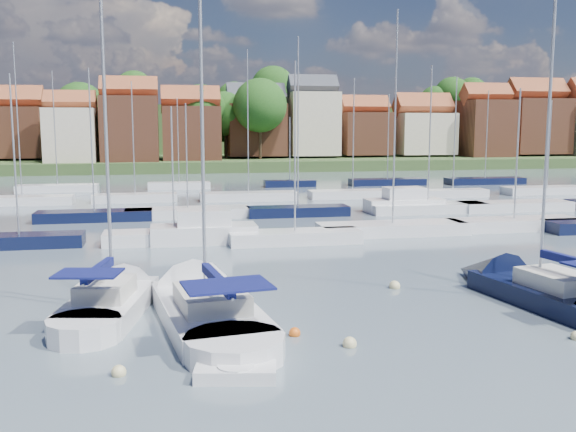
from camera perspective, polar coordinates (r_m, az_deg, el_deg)
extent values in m
plane|color=#45525E|center=(63.59, -3.79, 1.01)|extent=(260.00, 260.00, 0.00)
cube|color=silver|center=(27.93, -15.56, -7.93)|extent=(3.97, 7.00, 1.20)
cone|color=silver|center=(31.77, -13.55, -5.92)|extent=(3.32, 3.68, 2.75)
cylinder|color=silver|center=(24.91, -17.65, -9.98)|extent=(3.23, 3.23, 1.20)
cube|color=beige|center=(27.26, -15.90, -6.27)|extent=(2.42, 3.07, 0.70)
cylinder|color=#B2B2B7|center=(27.34, -15.84, 5.98)|extent=(0.14, 0.14, 12.21)
cylinder|color=#B2B2B7|center=(26.21, -16.53, -4.96)|extent=(0.81, 3.61, 0.10)
cube|color=#0F134C|center=(26.18, -16.54, -4.64)|extent=(0.97, 3.47, 0.35)
cube|color=#0F134C|center=(25.04, -17.34, -4.89)|extent=(2.61, 2.07, 0.08)
cube|color=silver|center=(25.90, -7.07, -8.96)|extent=(4.61, 8.76, 1.20)
cone|color=silver|center=(30.84, -9.08, -6.21)|extent=(4.01, 4.50, 3.48)
cylinder|color=silver|center=(22.03, -4.79, -12.02)|extent=(3.93, 3.93, 1.20)
cube|color=beige|center=(25.09, -6.83, -7.26)|extent=(2.90, 3.79, 0.70)
cylinder|color=#B2B2B7|center=(25.35, -7.68, 9.76)|extent=(0.14, 0.14, 15.47)
cylinder|color=#B2B2B7|center=(23.77, -6.28, -5.99)|extent=(0.74, 4.61, 0.10)
cube|color=#0F134C|center=(23.74, -6.29, -5.64)|extent=(0.91, 4.41, 0.35)
cube|color=#0F134C|center=(22.27, -5.44, -6.15)|extent=(3.22, 2.48, 0.08)
cube|color=black|center=(30.65, 22.02, -6.81)|extent=(4.23, 7.72, 1.20)
cone|color=black|center=(34.03, 16.81, -5.11)|extent=(3.60, 4.01, 3.05)
cube|color=beige|center=(30.07, 22.77, -5.26)|extent=(2.61, 3.36, 0.70)
cylinder|color=#B2B2B7|center=(30.07, 22.12, 7.42)|extent=(0.14, 0.14, 13.84)
cylinder|color=#B2B2B7|center=(29.18, 24.22, -4.03)|extent=(0.78, 4.02, 0.10)
cube|color=#0F134C|center=(29.15, 24.24, -3.74)|extent=(0.94, 3.85, 0.35)
cube|color=silver|center=(20.50, -4.68, -13.80)|extent=(2.68, 1.59, 0.49)
cylinder|color=silver|center=(20.45, -4.68, -13.45)|extent=(1.17, 1.17, 0.32)
sphere|color=beige|center=(21.47, -14.81, -13.54)|extent=(0.47, 0.47, 0.47)
sphere|color=#D85914|center=(24.41, 0.60, -10.58)|extent=(0.44, 0.44, 0.44)
sphere|color=beige|center=(23.39, 5.50, -11.47)|extent=(0.51, 0.51, 0.51)
sphere|color=beige|center=(31.60, 9.45, -6.34)|extent=(0.54, 0.54, 0.54)
sphere|color=beige|center=(26.25, 24.23, -9.97)|extent=(0.43, 0.43, 0.43)
cube|color=black|center=(44.79, -22.77, -2.15)|extent=(8.01, 2.24, 1.00)
cylinder|color=#B2B2B7|center=(44.21, -23.17, 4.99)|extent=(0.12, 0.12, 10.16)
cube|color=silver|center=(43.48, -10.07, -1.93)|extent=(9.22, 2.58, 1.00)
cylinder|color=#B2B2B7|center=(42.93, -10.22, 4.12)|extent=(0.12, 0.12, 8.18)
cube|color=silver|center=(42.75, 0.62, -1.97)|extent=(8.78, 2.46, 1.00)
cylinder|color=#B2B2B7|center=(42.11, 0.63, 6.13)|extent=(0.12, 0.12, 11.06)
cube|color=silver|center=(46.76, 9.27, -1.21)|extent=(10.79, 3.02, 1.00)
cylinder|color=#B2B2B7|center=(46.17, 9.50, 8.56)|extent=(0.12, 0.12, 14.87)
cube|color=silver|center=(51.24, 19.42, -0.76)|extent=(10.13, 2.84, 1.00)
cylinder|color=#B2B2B7|center=(50.74, 19.71, 5.17)|extent=(0.12, 0.12, 9.59)
cube|color=silver|center=(43.32, -7.48, -1.71)|extent=(7.00, 2.60, 1.40)
cube|color=silver|center=(43.15, -7.51, -0.27)|extent=(3.50, 2.20, 1.30)
cube|color=black|center=(55.08, -16.81, -0.05)|extent=(9.30, 2.60, 1.00)
cylinder|color=#B2B2B7|center=(54.59, -17.08, 6.44)|extent=(0.12, 0.12, 11.48)
cube|color=silver|center=(55.18, -8.89, 0.21)|extent=(10.40, 2.91, 1.00)
cylinder|color=#B2B2B7|center=(54.73, -9.00, 5.28)|extent=(0.12, 0.12, 8.77)
cube|color=black|center=(55.58, 0.89, 0.36)|extent=(8.80, 2.46, 1.00)
cylinder|color=#B2B2B7|center=(55.08, 0.90, 8.29)|extent=(0.12, 0.12, 14.33)
cube|color=silver|center=(59.05, 12.31, 0.63)|extent=(10.73, 3.00, 1.00)
cylinder|color=#B2B2B7|center=(58.58, 12.50, 7.02)|extent=(0.12, 0.12, 12.14)
cube|color=silver|center=(62.67, 19.48, 0.78)|extent=(10.48, 2.93, 1.00)
cylinder|color=#B2B2B7|center=(62.25, 19.72, 5.93)|extent=(0.12, 0.12, 10.28)
cube|color=silver|center=(59.07, 10.26, 0.84)|extent=(7.00, 2.60, 1.40)
cube|color=silver|center=(58.94, 10.29, 1.90)|extent=(3.50, 2.20, 1.30)
cube|color=silver|center=(68.68, -22.54, 1.22)|extent=(9.71, 2.72, 1.00)
cylinder|color=#B2B2B7|center=(68.28, -22.91, 7.85)|extent=(0.12, 0.12, 14.88)
cube|color=silver|center=(67.62, -13.43, 1.52)|extent=(8.49, 2.38, 1.00)
cylinder|color=#B2B2B7|center=(67.22, -13.60, 6.74)|extent=(0.12, 0.12, 11.31)
cube|color=silver|center=(67.37, -3.53, 1.71)|extent=(10.16, 2.85, 1.00)
cylinder|color=#B2B2B7|center=(66.96, -3.59, 8.35)|extent=(0.12, 0.12, 14.59)
cube|color=silver|center=(69.85, 5.76, 1.91)|extent=(9.53, 2.67, 1.00)
cylinder|color=#B2B2B7|center=(69.46, 5.84, 7.21)|extent=(0.12, 0.12, 11.91)
cube|color=silver|center=(72.49, 14.43, 1.92)|extent=(7.62, 2.13, 1.00)
cylinder|color=#B2B2B7|center=(72.11, 14.62, 7.11)|extent=(0.12, 0.12, 12.13)
cube|color=silver|center=(79.31, 22.01, 2.09)|extent=(10.17, 2.85, 1.00)
cylinder|color=#B2B2B7|center=(78.99, 22.22, 5.96)|extent=(0.12, 0.12, 9.73)
cube|color=silver|center=(80.51, -19.79, 2.28)|extent=(9.24, 2.59, 1.00)
cylinder|color=#B2B2B7|center=(80.17, -20.03, 7.33)|extent=(0.12, 0.12, 13.17)
cube|color=silver|center=(80.30, -9.65, 2.63)|extent=(7.57, 2.12, 1.00)
cylinder|color=#B2B2B7|center=(79.97, -9.75, 6.64)|extent=(0.12, 0.12, 10.24)
cube|color=black|center=(81.96, 0.16, 2.86)|extent=(6.58, 1.84, 1.00)
cylinder|color=#B2B2B7|center=(81.67, 0.16, 6.00)|extent=(0.12, 0.12, 8.01)
cube|color=black|center=(85.36, 8.81, 2.97)|extent=(9.92, 2.78, 1.00)
cylinder|color=#B2B2B7|center=(85.04, 8.90, 6.97)|extent=(0.12, 0.12, 10.92)
cube|color=black|center=(89.81, 17.09, 2.96)|extent=(10.55, 2.95, 1.00)
cylinder|color=#B2B2B7|center=(89.51, 17.26, 6.95)|extent=(0.12, 0.12, 11.51)
cube|color=#354D26|center=(140.05, -7.73, 4.93)|extent=(200.00, 70.00, 3.00)
cube|color=#354D26|center=(164.84, -8.26, 7.02)|extent=(200.00, 60.00, 14.00)
cube|color=brown|center=(123.17, -23.20, 6.85)|extent=(10.37, 9.97, 8.73)
cube|color=brown|center=(123.25, -23.35, 9.47)|extent=(10.57, 5.13, 5.13)
cube|color=beige|center=(112.65, -18.67, 6.78)|extent=(8.09, 8.80, 8.96)
cube|color=brown|center=(112.69, -18.80, 9.56)|extent=(8.25, 4.00, 4.00)
cube|color=brown|center=(112.71, -13.86, 7.48)|extent=(9.36, 10.17, 10.97)
cube|color=brown|center=(112.86, -13.97, 10.84)|extent=(9.54, 4.63, 4.63)
cube|color=brown|center=(114.39, -8.60, 7.24)|extent=(9.90, 8.56, 9.42)
cube|color=brown|center=(114.46, -8.66, 10.20)|extent=(10.10, 4.90, 4.90)
cube|color=brown|center=(120.47, -2.88, 7.66)|extent=(10.59, 8.93, 9.49)
cube|color=#383A42|center=(120.58, -2.90, 10.53)|extent=(10.80, 5.24, 5.24)
cube|color=beige|center=(121.58, 2.19, 8.17)|extent=(9.01, 8.61, 11.65)
cube|color=#383A42|center=(121.79, 2.20, 11.43)|extent=(9.19, 4.46, 4.46)
cube|color=brown|center=(125.52, 6.75, 7.29)|extent=(9.10, 9.34, 8.00)
cube|color=brown|center=(125.55, 6.79, 9.62)|extent=(9.28, 4.50, 4.50)
cube|color=beige|center=(129.19, 11.83, 7.17)|extent=(10.86, 9.59, 7.88)
cube|color=brown|center=(129.23, 11.90, 9.50)|extent=(11.07, 5.37, 5.37)
cube|color=brown|center=(131.80, 17.08, 7.41)|extent=(9.18, 9.96, 10.97)
cube|color=brown|center=(131.93, 17.20, 10.28)|extent=(9.36, 4.54, 4.54)
cube|color=brown|center=(138.60, 21.04, 7.45)|extent=(11.39, 9.67, 10.76)
cube|color=brown|center=(138.75, 21.19, 10.25)|extent=(11.62, 5.64, 5.64)
cylinder|color=#382619|center=(152.48, 14.29, 8.10)|extent=(0.50, 0.50, 4.47)
sphere|color=#27571B|center=(152.63, 14.37, 10.37)|extent=(8.18, 8.18, 8.18)
cylinder|color=#382619|center=(119.16, -5.52, 6.13)|extent=(0.50, 0.50, 4.46)
sphere|color=#27571B|center=(119.11, -5.56, 9.04)|extent=(8.15, 8.15, 8.15)
cylinder|color=#382619|center=(138.24, -1.34, 8.39)|extent=(0.50, 0.50, 5.15)
sphere|color=#27571B|center=(138.45, -1.35, 11.29)|extent=(9.41, 9.41, 9.41)
cylinder|color=#382619|center=(139.07, -13.42, 8.22)|extent=(0.50, 0.50, 4.56)
sphere|color=#27571B|center=(139.24, -13.50, 10.76)|extent=(8.34, 8.34, 8.34)
cylinder|color=#382619|center=(128.86, -17.89, 6.07)|extent=(0.50, 0.50, 5.15)
sphere|color=#27571B|center=(128.85, -18.03, 9.18)|extent=(9.42, 9.42, 9.42)
cylinder|color=#382619|center=(129.22, -1.31, 6.16)|extent=(0.50, 0.50, 3.77)
sphere|color=#27571B|center=(129.15, -1.32, 8.42)|extent=(6.89, 6.89, 6.89)
cylinder|color=#382619|center=(114.87, -2.49, 6.27)|extent=(0.50, 0.50, 5.21)
sphere|color=#27571B|center=(114.86, -2.51, 9.80)|extent=(9.53, 9.53, 9.53)
cylinder|color=#382619|center=(142.55, 18.48, 5.77)|extent=(0.50, 0.50, 2.97)
sphere|color=#27571B|center=(142.47, 18.55, 7.39)|extent=(5.44, 5.44, 5.44)
cylinder|color=#382619|center=(116.63, -7.68, 6.14)|extent=(0.50, 0.50, 4.84)
sphere|color=#27571B|center=(116.61, -7.74, 9.37)|extent=(8.85, 8.85, 8.85)
cylinder|color=#382619|center=(150.98, 12.83, 8.01)|extent=(0.50, 0.50, 3.72)
sphere|color=#27571B|center=(151.08, 12.89, 9.93)|extent=(6.80, 6.80, 6.80)
cylinder|color=#382619|center=(132.18, 17.09, 5.91)|extent=(0.50, 0.50, 4.05)
sphere|color=#27571B|center=(132.12, 17.18, 8.29)|extent=(7.40, 7.40, 7.40)
cylinder|color=#382619|center=(136.71, -4.81, 8.09)|extent=(0.50, 0.50, 3.93)
sphere|color=#27571B|center=(136.81, -4.84, 10.33)|extent=(7.19, 7.19, 7.19)
cylinder|color=#382619|center=(128.75, 6.51, 6.11)|extent=(0.50, 0.50, 3.82)
sphere|color=#27571B|center=(128.68, 6.54, 8.42)|extent=(6.99, 6.99, 6.99)
cylinder|color=#382619|center=(116.24, -15.74, 5.57)|extent=(0.50, 0.50, 3.48)
sphere|color=#27571B|center=(116.16, -15.83, 7.90)|extent=(6.37, 6.37, 6.37)
cylinder|color=#382619|center=(141.49, 16.67, 5.83)|extent=(0.50, 0.50, 2.99)
sphere|color=#27571B|center=(141.42, 16.74, 7.47)|extent=(5.46, 5.46, 5.46)
cylinder|color=#382619|center=(122.29, -5.58, 5.89)|extent=(0.50, 0.50, 3.25)
sphere|color=#27571B|center=(122.20, -5.61, 7.96)|extent=(5.94, 5.94, 5.94)
cylinder|color=#382619|center=(123.55, -8.75, 5.80)|extent=(0.50, 0.50, 2.98)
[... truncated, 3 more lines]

